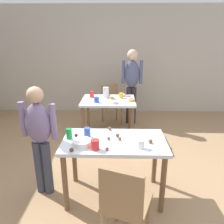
# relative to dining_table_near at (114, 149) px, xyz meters

# --- Properties ---
(ground_plane) EXTENTS (6.40, 6.40, 0.00)m
(ground_plane) POSITION_rel_dining_table_near_xyz_m (-0.02, 0.14, -0.64)
(ground_plane) COLOR #9E7A56
(wall_back) EXTENTS (6.40, 0.10, 2.60)m
(wall_back) POSITION_rel_dining_table_near_xyz_m (-0.02, 3.34, 0.66)
(wall_back) COLOR #BCB2A3
(wall_back) RESTS_ON ground_plane
(dining_table_near) EXTENTS (1.18, 0.66, 0.75)m
(dining_table_near) POSITION_rel_dining_table_near_xyz_m (0.00, 0.00, 0.00)
(dining_table_near) COLOR silver
(dining_table_near) RESTS_ON ground_plane
(dining_table_far) EXTENTS (1.00, 0.78, 0.75)m
(dining_table_far) POSITION_rel_dining_table_near_xyz_m (-0.14, 1.71, -0.00)
(dining_table_far) COLOR silver
(dining_table_far) RESTS_ON ground_plane
(chair_near_table) EXTENTS (0.51, 0.51, 0.87)m
(chair_near_table) POSITION_rel_dining_table_near_xyz_m (0.10, -0.70, -0.14)
(chair_near_table) COLOR olive
(chair_near_table) RESTS_ON ground_plane
(chair_far_table) EXTENTS (0.51, 0.51, 0.87)m
(chair_far_table) POSITION_rel_dining_table_near_xyz_m (-0.11, 2.46, -0.14)
(chair_far_table) COLOR olive
(chair_far_table) RESTS_ON ground_plane
(person_girl_near) EXTENTS (0.46, 0.26, 1.36)m
(person_girl_near) POSITION_rel_dining_table_near_xyz_m (-0.87, 0.04, 0.17)
(person_girl_near) COLOR #383D4C
(person_girl_near) RESTS_ON ground_plane
(person_adult_far) EXTENTS (0.46, 0.23, 1.63)m
(person_adult_far) POSITION_rel_dining_table_near_xyz_m (0.34, 2.44, 0.35)
(person_adult_far) COLOR #28282D
(person_adult_far) RESTS_ON ground_plane
(mixing_bowl) EXTENTS (0.21, 0.21, 0.06)m
(mixing_bowl) POSITION_rel_dining_table_near_xyz_m (-0.35, -0.13, 0.14)
(mixing_bowl) COLOR white
(mixing_bowl) RESTS_ON dining_table_near
(soda_can) EXTENTS (0.07, 0.07, 0.12)m
(soda_can) POSITION_rel_dining_table_near_xyz_m (-0.52, 0.03, 0.17)
(soda_can) COLOR #198438
(soda_can) RESTS_ON dining_table_near
(fork_near) EXTENTS (0.17, 0.02, 0.01)m
(fork_near) POSITION_rel_dining_table_near_xyz_m (0.45, -0.22, 0.12)
(fork_near) COLOR silver
(fork_near) RESTS_ON dining_table_near
(cup_near_0) EXTENTS (0.08, 0.08, 0.12)m
(cup_near_0) POSITION_rel_dining_table_near_xyz_m (-0.32, 0.08, 0.17)
(cup_near_0) COLOR #3351B2
(cup_near_0) RESTS_ON dining_table_near
(cup_near_1) EXTENTS (0.08, 0.08, 0.09)m
(cup_near_1) POSITION_rel_dining_table_near_xyz_m (0.28, -0.18, 0.16)
(cup_near_1) COLOR white
(cup_near_1) RESTS_ON dining_table_near
(cup_near_2) EXTENTS (0.09, 0.09, 0.11)m
(cup_near_2) POSITION_rel_dining_table_near_xyz_m (-0.20, -0.22, 0.17)
(cup_near_2) COLOR red
(cup_near_2) RESTS_ON dining_table_near
(cake_ball_0) EXTENTS (0.04, 0.04, 0.04)m
(cake_ball_0) POSITION_rel_dining_table_near_xyz_m (-0.06, 0.01, 0.13)
(cake_ball_0) COLOR brown
(cake_ball_0) RESTS_ON dining_table_near
(cake_ball_1) EXTENTS (0.04, 0.04, 0.04)m
(cake_ball_1) POSITION_rel_dining_table_near_xyz_m (-0.07, -0.24, 0.13)
(cake_ball_1) COLOR brown
(cake_ball_1) RESTS_ON dining_table_near
(cake_ball_2) EXTENTS (0.04, 0.04, 0.04)m
(cake_ball_2) POSITION_rel_dining_table_near_xyz_m (-0.06, 0.29, 0.13)
(cake_ball_2) COLOR brown
(cake_ball_2) RESTS_ON dining_table_near
(cake_ball_3) EXTENTS (0.05, 0.05, 0.05)m
(cake_ball_3) POSITION_rel_dining_table_near_xyz_m (0.40, -0.06, 0.14)
(cake_ball_3) COLOR brown
(cake_ball_3) RESTS_ON dining_table_near
(cake_ball_4) EXTENTS (0.04, 0.04, 0.04)m
(cake_ball_4) POSITION_rel_dining_table_near_xyz_m (-0.43, -0.28, 0.13)
(cake_ball_4) COLOR brown
(cake_ball_4) RESTS_ON dining_table_near
(cake_ball_5) EXTENTS (0.04, 0.04, 0.04)m
(cake_ball_5) POSITION_rel_dining_table_near_xyz_m (0.04, 0.09, 0.13)
(cake_ball_5) COLOR brown
(cake_ball_5) RESTS_ON dining_table_near
(cake_ball_6) EXTENTS (0.04, 0.04, 0.04)m
(cake_ball_6) POSITION_rel_dining_table_near_xyz_m (0.06, 0.00, 0.13)
(cake_ball_6) COLOR brown
(cake_ball_6) RESTS_ON dining_table_near
(cake_ball_7) EXTENTS (0.04, 0.04, 0.04)m
(cake_ball_7) POSITION_rel_dining_table_near_xyz_m (-0.45, 0.08, 0.13)
(cake_ball_7) COLOR #3D2319
(cake_ball_7) RESTS_ON dining_table_near
(pitcher_far) EXTENTS (0.11, 0.11, 0.20)m
(pitcher_far) POSITION_rel_dining_table_near_xyz_m (-0.19, 1.86, 0.21)
(pitcher_far) COLOR white
(pitcher_far) RESTS_ON dining_table_far
(cup_far_0) EXTENTS (0.08, 0.08, 0.10)m
(cup_far_0) POSITION_rel_dining_table_near_xyz_m (0.11, 1.82, 0.16)
(cup_far_0) COLOR yellow
(cup_far_0) RESTS_ON dining_table_far
(cup_far_1) EXTENTS (0.08, 0.08, 0.12)m
(cup_far_1) POSITION_rel_dining_table_near_xyz_m (-0.46, 1.87, 0.17)
(cup_far_1) COLOR red
(cup_far_1) RESTS_ON dining_table_far
(cup_far_2) EXTENTS (0.09, 0.09, 0.10)m
(cup_far_2) POSITION_rel_dining_table_near_xyz_m (-0.34, 1.53, 0.16)
(cup_far_2) COLOR #3351B2
(cup_far_2) RESTS_ON dining_table_far
(donut_far_0) EXTENTS (0.14, 0.14, 0.04)m
(donut_far_0) POSITION_rel_dining_table_near_xyz_m (0.13, 1.99, 0.13)
(donut_far_0) COLOR white
(donut_far_0) RESTS_ON dining_table_far
(donut_far_1) EXTENTS (0.11, 0.11, 0.03)m
(donut_far_1) POSITION_rel_dining_table_near_xyz_m (-0.08, 1.77, 0.13)
(donut_far_1) COLOR gold
(donut_far_1) RESTS_ON dining_table_far
(donut_far_2) EXTENTS (0.14, 0.14, 0.04)m
(donut_far_2) POSITION_rel_dining_table_near_xyz_m (-0.19, 2.02, 0.13)
(donut_far_2) COLOR brown
(donut_far_2) RESTS_ON dining_table_far
(donut_far_3) EXTENTS (0.10, 0.10, 0.03)m
(donut_far_3) POSITION_rel_dining_table_near_xyz_m (-0.00, 1.45, 0.13)
(donut_far_3) COLOR pink
(donut_far_3) RESTS_ON dining_table_far
(donut_far_4) EXTENTS (0.14, 0.14, 0.04)m
(donut_far_4) POSITION_rel_dining_table_near_xyz_m (0.29, 1.63, 0.13)
(donut_far_4) COLOR gold
(donut_far_4) RESTS_ON dining_table_far
(donut_far_5) EXTENTS (0.10, 0.10, 0.03)m
(donut_far_5) POSITION_rel_dining_table_near_xyz_m (0.24, 1.95, 0.13)
(donut_far_5) COLOR pink
(donut_far_5) RESTS_ON dining_table_far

